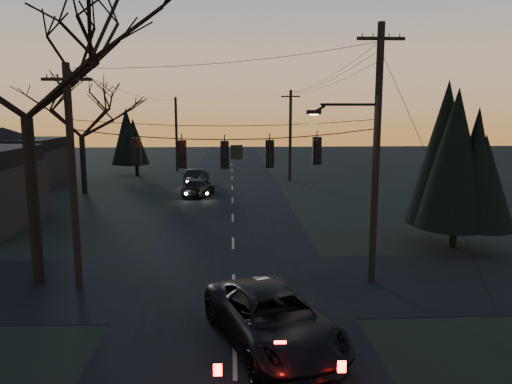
{
  "coord_description": "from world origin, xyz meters",
  "views": [
    {
      "loc": [
        -0.05,
        -8.81,
        6.89
      ],
      "look_at": [
        0.8,
        8.29,
        3.98
      ],
      "focal_mm": 35.0,
      "sensor_mm": 36.0,
      "label": 1
    }
  ],
  "objects_px": {
    "utility_pole_left": "(79,287)",
    "utility_pole_far_r": "(290,181)",
    "evergreen_right": "(458,163)",
    "sedan_oncoming_a": "(198,187)",
    "bare_tree_left": "(21,46)",
    "utility_pole_right": "(371,282)",
    "utility_pole_far_l": "(177,171)",
    "sedan_oncoming_b": "(197,177)",
    "suv_near": "(273,319)"
  },
  "relations": [
    {
      "from": "bare_tree_left",
      "to": "sedan_oncoming_a",
      "type": "relative_size",
      "value": 3.01
    },
    {
      "from": "utility_pole_far_r",
      "to": "utility_pole_far_l",
      "type": "height_order",
      "value": "utility_pole_far_r"
    },
    {
      "from": "evergreen_right",
      "to": "sedan_oncoming_a",
      "type": "height_order",
      "value": "evergreen_right"
    },
    {
      "from": "evergreen_right",
      "to": "utility_pole_right",
      "type": "bearing_deg",
      "value": -138.56
    },
    {
      "from": "utility_pole_left",
      "to": "bare_tree_left",
      "type": "xyz_separation_m",
      "value": [
        -1.72,
        0.5,
        9.12
      ]
    },
    {
      "from": "utility_pole_left",
      "to": "bare_tree_left",
      "type": "distance_m",
      "value": 9.29
    },
    {
      "from": "utility_pole_left",
      "to": "evergreen_right",
      "type": "relative_size",
      "value": 1.17
    },
    {
      "from": "evergreen_right",
      "to": "sedan_oncoming_b",
      "type": "distance_m",
      "value": 25.88
    },
    {
      "from": "utility_pole_left",
      "to": "suv_near",
      "type": "distance_m",
      "value": 8.84
    },
    {
      "from": "suv_near",
      "to": "utility_pole_left",
      "type": "bearing_deg",
      "value": 125.04
    },
    {
      "from": "utility_pole_left",
      "to": "utility_pole_far_r",
      "type": "xyz_separation_m",
      "value": [
        11.5,
        28.0,
        0.0
      ]
    },
    {
      "from": "utility_pole_right",
      "to": "bare_tree_left",
      "type": "bearing_deg",
      "value": 177.82
    },
    {
      "from": "suv_near",
      "to": "sedan_oncoming_b",
      "type": "bearing_deg",
      "value": 79.03
    },
    {
      "from": "utility_pole_right",
      "to": "utility_pole_far_r",
      "type": "xyz_separation_m",
      "value": [
        0.0,
        28.0,
        0.0
      ]
    },
    {
      "from": "sedan_oncoming_a",
      "to": "sedan_oncoming_b",
      "type": "xyz_separation_m",
      "value": [
        -0.55,
        6.2,
        -0.05
      ]
    },
    {
      "from": "utility_pole_far_l",
      "to": "bare_tree_left",
      "type": "bearing_deg",
      "value": -92.78
    },
    {
      "from": "utility_pole_far_l",
      "to": "suv_near",
      "type": "distance_m",
      "value": 41.81
    },
    {
      "from": "bare_tree_left",
      "to": "suv_near",
      "type": "bearing_deg",
      "value": -32.85
    },
    {
      "from": "utility_pole_left",
      "to": "utility_pole_far_l",
      "type": "distance_m",
      "value": 36.0
    },
    {
      "from": "evergreen_right",
      "to": "utility_pole_left",
      "type": "bearing_deg",
      "value": -164.09
    },
    {
      "from": "utility_pole_left",
      "to": "sedan_oncoming_a",
      "type": "bearing_deg",
      "value": 80.49
    },
    {
      "from": "utility_pole_far_l",
      "to": "sedan_oncoming_a",
      "type": "bearing_deg",
      "value": -78.17
    },
    {
      "from": "bare_tree_left",
      "to": "evergreen_right",
      "type": "height_order",
      "value": "bare_tree_left"
    },
    {
      "from": "utility_pole_right",
      "to": "sedan_oncoming_b",
      "type": "xyz_separation_m",
      "value": [
        -8.7,
        26.2,
        0.69
      ]
    },
    {
      "from": "sedan_oncoming_a",
      "to": "utility_pole_far_l",
      "type": "bearing_deg",
      "value": -64.19
    },
    {
      "from": "utility_pole_far_l",
      "to": "suv_near",
      "type": "xyz_separation_m",
      "value": [
        7.11,
        -41.2,
        0.81
      ]
    },
    {
      "from": "utility_pole_right",
      "to": "utility_pole_far_r",
      "type": "relative_size",
      "value": 1.18
    },
    {
      "from": "utility_pole_far_l",
      "to": "utility_pole_left",
      "type": "bearing_deg",
      "value": -90.0
    },
    {
      "from": "utility_pole_far_r",
      "to": "suv_near",
      "type": "xyz_separation_m",
      "value": [
        -4.39,
        -33.2,
        0.81
      ]
    },
    {
      "from": "utility_pole_far_r",
      "to": "sedan_oncoming_b",
      "type": "xyz_separation_m",
      "value": [
        -8.7,
        -1.8,
        0.69
      ]
    },
    {
      "from": "evergreen_right",
      "to": "sedan_oncoming_b",
      "type": "xyz_separation_m",
      "value": [
        -14.18,
        21.36,
        -3.52
      ]
    },
    {
      "from": "evergreen_right",
      "to": "suv_near",
      "type": "xyz_separation_m",
      "value": [
        -9.88,
        -10.04,
        -3.4
      ]
    },
    {
      "from": "utility_pole_left",
      "to": "utility_pole_far_r",
      "type": "bearing_deg",
      "value": 67.67
    },
    {
      "from": "suv_near",
      "to": "sedan_oncoming_b",
      "type": "xyz_separation_m",
      "value": [
        -4.31,
        31.4,
        -0.12
      ]
    },
    {
      "from": "sedan_oncoming_b",
      "to": "utility_pole_left",
      "type": "bearing_deg",
      "value": 92.66
    },
    {
      "from": "sedan_oncoming_b",
      "to": "utility_pole_far_l",
      "type": "bearing_deg",
      "value": -65.29
    },
    {
      "from": "utility_pole_right",
      "to": "sedan_oncoming_b",
      "type": "distance_m",
      "value": 27.62
    },
    {
      "from": "utility_pole_far_r",
      "to": "utility_pole_left",
      "type": "bearing_deg",
      "value": -112.33
    },
    {
      "from": "sedan_oncoming_b",
      "to": "sedan_oncoming_a",
      "type": "bearing_deg",
      "value": 103.84
    },
    {
      "from": "utility_pole_far_r",
      "to": "sedan_oncoming_a",
      "type": "distance_m",
      "value": 11.44
    },
    {
      "from": "utility_pole_far_l",
      "to": "bare_tree_left",
      "type": "height_order",
      "value": "bare_tree_left"
    },
    {
      "from": "utility_pole_far_l",
      "to": "suv_near",
      "type": "relative_size",
      "value": 1.37
    },
    {
      "from": "evergreen_right",
      "to": "utility_pole_far_l",
      "type": "bearing_deg",
      "value": 118.6
    },
    {
      "from": "utility_pole_right",
      "to": "utility_pole_left",
      "type": "height_order",
      "value": "utility_pole_right"
    },
    {
      "from": "utility_pole_far_r",
      "to": "evergreen_right",
      "type": "bearing_deg",
      "value": -76.68
    },
    {
      "from": "utility_pole_far_l",
      "to": "evergreen_right",
      "type": "height_order",
      "value": "evergreen_right"
    },
    {
      "from": "utility_pole_right",
      "to": "evergreen_right",
      "type": "height_order",
      "value": "evergreen_right"
    },
    {
      "from": "evergreen_right",
      "to": "sedan_oncoming_a",
      "type": "distance_m",
      "value": 20.68
    },
    {
      "from": "utility_pole_left",
      "to": "suv_near",
      "type": "bearing_deg",
      "value": -36.18
    },
    {
      "from": "utility_pole_right",
      "to": "utility_pole_far_l",
      "type": "xyz_separation_m",
      "value": [
        -11.5,
        36.0,
        0.0
      ]
    }
  ]
}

